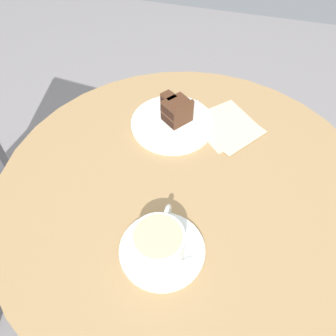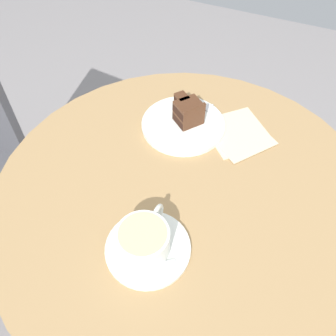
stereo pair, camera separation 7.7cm
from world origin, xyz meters
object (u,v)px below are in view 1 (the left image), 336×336
teaspoon (160,272)px  cake_plate (172,123)px  cake_slice (176,110)px  coffee_cup (159,242)px  napkin (227,127)px  fork (181,106)px  saucer (162,250)px

teaspoon → cake_plate: 0.40m
cake_plate → cake_slice: 0.04m
coffee_cup → napkin: (0.38, -0.07, -0.04)m
coffee_cup → cake_slice: bearing=9.1°
fork → cake_slice: bearing=-117.3°
coffee_cup → cake_plate: (0.35, 0.06, -0.03)m
teaspoon → fork: fork is taller
cake_plate → napkin: (0.03, -0.14, -0.00)m
coffee_cup → cake_plate: 0.35m
teaspoon → napkin: (0.42, -0.06, -0.01)m
cake_plate → saucer: bearing=-168.8°
coffee_cup → teaspoon: bearing=-161.2°
teaspoon → cake_plate: (0.39, 0.08, -0.01)m
cake_slice → napkin: cake_slice is taller
saucer → coffee_cup: size_ratio=1.24×
teaspoon → cake_slice: 0.41m
coffee_cup → fork: bearing=7.9°
fork → coffee_cup: bearing=-107.8°
teaspoon → cake_slice: bearing=-119.8°
cake_plate → fork: fork is taller
cake_plate → coffee_cup: bearing=-169.7°
teaspoon → napkin: bearing=-137.9°
teaspoon → cake_plate: teaspoon is taller
saucer → napkin: size_ratio=0.80×
saucer → cake_plate: (0.35, 0.07, 0.00)m
coffee_cup → napkin: bearing=-11.1°
cake_slice → fork: cake_slice is taller
saucer → cake_slice: (0.36, 0.06, 0.04)m
napkin → cake_slice: bearing=96.4°
cake_slice → fork: bearing=-1.7°
coffee_cup → saucer: bearing=-65.1°
cake_slice → napkin: 0.14m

